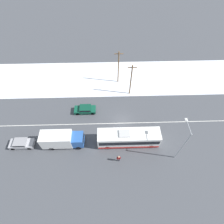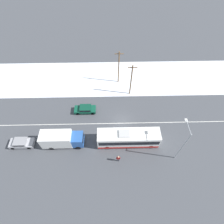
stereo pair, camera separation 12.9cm
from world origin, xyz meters
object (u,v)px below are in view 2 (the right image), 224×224
(parked_car_near_truck, at_px, (21,143))
(pedestrian_at_stop, at_px, (118,158))
(utility_pole_roadside, at_px, (131,80))
(utility_pole_snowlot, at_px, (119,67))
(sedan_car, at_px, (85,109))
(streetlamp, at_px, (183,141))
(city_bus, at_px, (128,138))
(box_truck, at_px, (61,139))

(parked_car_near_truck, relative_size, pedestrian_at_stop, 2.28)
(utility_pole_roadside, relative_size, utility_pole_snowlot, 0.96)
(pedestrian_at_stop, relative_size, utility_pole_snowlot, 0.22)
(parked_car_near_truck, bearing_deg, utility_pole_snowlot, 41.50)
(sedan_car, height_order, utility_pole_roadside, utility_pole_roadside)
(streetlamp, bearing_deg, utility_pole_snowlot, 115.96)
(parked_car_near_truck, distance_m, utility_pole_snowlot, 23.67)
(city_bus, height_order, utility_pole_roadside, utility_pole_roadside)
(pedestrian_at_stop, xyz_separation_m, utility_pole_snowlot, (0.81, 18.80, 3.09))
(pedestrian_at_stop, xyz_separation_m, utility_pole_roadside, (3.14, 15.04, 2.92))
(utility_pole_roadside, distance_m, utility_pole_snowlot, 4.43)
(parked_car_near_truck, distance_m, streetlamp, 26.74)
(utility_pole_roadside, xyz_separation_m, utility_pole_snowlot, (-2.33, 3.77, 0.17))
(parked_car_near_truck, distance_m, pedestrian_at_stop, 17.05)
(city_bus, bearing_deg, sedan_car, 138.52)
(streetlamp, height_order, utility_pole_roadside, streetlamp)
(pedestrian_at_stop, bearing_deg, city_bus, 61.09)
(utility_pole_roadside, bearing_deg, streetlamp, -65.68)
(streetlamp, bearing_deg, box_truck, 172.63)
(parked_car_near_truck, relative_size, utility_pole_snowlot, 0.51)
(box_truck, distance_m, pedestrian_at_stop, 10.15)
(city_bus, relative_size, parked_car_near_truck, 2.57)
(city_bus, bearing_deg, utility_pole_roadside, 83.75)
(city_bus, bearing_deg, streetlamp, -18.14)
(parked_car_near_truck, xyz_separation_m, utility_pole_roadside, (19.87, 11.75, 3.25))
(parked_car_near_truck, bearing_deg, streetlamp, -5.29)
(box_truck, distance_m, utility_pole_roadside, 17.43)
(sedan_car, height_order, utility_pole_snowlot, utility_pole_snowlot)
(sedan_car, distance_m, utility_pole_roadside, 10.86)
(box_truck, distance_m, parked_car_near_truck, 7.23)
(sedan_car, xyz_separation_m, utility_pole_snowlot, (6.94, 8.37, 3.44))
(box_truck, relative_size, pedestrian_at_stop, 3.95)
(utility_pole_snowlot, bearing_deg, box_truck, -123.85)
(pedestrian_at_stop, bearing_deg, streetlamp, 5.07)
(sedan_car, bearing_deg, pedestrian_at_stop, 120.44)
(pedestrian_at_stop, relative_size, streetlamp, 0.22)
(box_truck, bearing_deg, utility_pole_snowlot, 56.15)
(box_truck, height_order, parked_car_near_truck, box_truck)
(city_bus, relative_size, utility_pole_snowlot, 1.32)
(box_truck, bearing_deg, city_bus, 0.24)
(city_bus, bearing_deg, box_truck, -179.76)
(utility_pole_snowlot, bearing_deg, parked_car_near_truck, -138.50)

